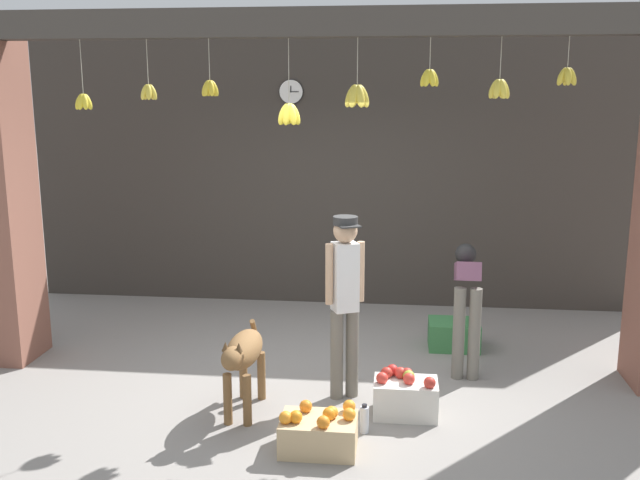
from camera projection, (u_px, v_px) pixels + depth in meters
name	position (u px, v px, depth m)	size (l,w,h in m)	color
ground_plane	(315.00, 382.00, 6.47)	(60.00, 60.00, 0.00)	gray
shop_back_wall	(340.00, 171.00, 8.61)	(7.62, 0.12, 3.27)	#38332D
storefront_awning	(317.00, 29.00, 5.95)	(5.72, 0.26, 0.98)	#3D3833
dog	(243.00, 355.00, 5.75)	(0.29, 0.95, 0.73)	brown
shopkeeper	(345.00, 294.00, 5.98)	(0.32, 0.30, 1.58)	#6B665B
worker_stooping	(467.00, 292.00, 6.64)	(0.26, 0.85, 1.12)	#6B665B
fruit_crate_oranges	(319.00, 432.00, 5.22)	(0.56, 0.39, 0.34)	tan
fruit_crate_apples	(405.00, 395.00, 5.79)	(0.51, 0.34, 0.38)	silver
produce_box_green	(454.00, 335.00, 7.31)	(0.51, 0.40, 0.28)	#387A42
water_bottle	(364.00, 419.00, 5.50)	(0.07, 0.07, 0.23)	silver
wall_clock	(291.00, 92.00, 8.41)	(0.29, 0.03, 0.29)	black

